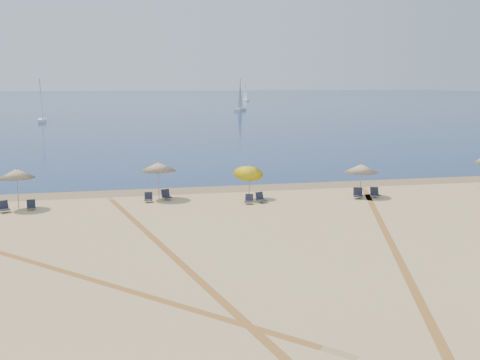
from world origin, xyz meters
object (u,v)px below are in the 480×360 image
at_px(chair_3, 31,205).
at_px(sailboat_2, 240,101).
at_px(umbrella_3, 249,170).
at_px(sailboat_1, 245,96).
at_px(chair_5, 166,195).
at_px(chair_8, 358,194).
at_px(chair_4, 148,198).
at_px(umbrella_4, 361,168).
at_px(chair_6, 249,200).
at_px(umbrella_2, 158,167).
at_px(chair_2, 4,207).
at_px(umbrella_1, 16,173).
at_px(sailboat_0, 42,109).
at_px(chair_7, 261,198).
at_px(chair_9, 375,193).

distance_m(chair_3, sailboat_2, 112.81).
xyz_separation_m(umbrella_3, sailboat_1, (38.31, 173.74, 0.05)).
height_order(chair_5, chair_8, chair_8).
height_order(chair_4, chair_8, chair_8).
xyz_separation_m(umbrella_4, chair_6, (-7.78, -0.69, -1.63)).
height_order(umbrella_2, chair_6, umbrella_2).
xyz_separation_m(chair_2, sailboat_2, (36.97, 107.43, 2.19)).
bearing_deg(chair_3, umbrella_1, 145.93).
xyz_separation_m(umbrella_4, sailboat_0, (-29.73, 76.04, 0.52)).
bearing_deg(chair_8, chair_7, -163.22).
bearing_deg(umbrella_2, sailboat_1, 75.69).
bearing_deg(chair_3, sailboat_2, 61.96).
distance_m(umbrella_1, chair_9, 22.59).
bearing_deg(umbrella_1, sailboat_1, 73.19).
bearing_deg(chair_2, umbrella_3, -21.80).
bearing_deg(sailboat_2, chair_7, -70.36).
relative_size(chair_7, chair_9, 1.10).
height_order(umbrella_3, chair_3, umbrella_3).
xyz_separation_m(umbrella_3, chair_5, (-5.25, 0.94, -1.64)).
xyz_separation_m(umbrella_3, chair_6, (-0.28, -1.34, -1.67)).
height_order(chair_8, sailboat_1, sailboat_1).
bearing_deg(sailboat_1, sailboat_0, -135.49).
height_order(chair_7, chair_8, chair_8).
bearing_deg(sailboat_0, chair_6, -80.21).
bearing_deg(umbrella_2, chair_7, -20.63).
relative_size(umbrella_1, chair_5, 3.18).
distance_m(chair_4, sailboat_2, 110.09).
height_order(umbrella_1, sailboat_1, sailboat_1).
relative_size(chair_2, chair_6, 1.14).
xyz_separation_m(chair_4, chair_7, (6.94, -1.64, 0.02)).
distance_m(umbrella_1, sailboat_1, 181.40).
bearing_deg(umbrella_3, umbrella_1, 179.62).
xyz_separation_m(chair_9, sailboat_2, (13.80, 107.93, 2.20)).
height_order(umbrella_4, chair_3, umbrella_4).
relative_size(umbrella_3, chair_2, 3.08).
bearing_deg(chair_5, chair_7, -38.03).
height_order(umbrella_2, chair_8, umbrella_2).
xyz_separation_m(chair_4, sailboat_2, (28.53, 106.30, 2.22)).
bearing_deg(chair_2, sailboat_2, 46.76).
height_order(chair_5, sailboat_0, sailboat_0).
distance_m(umbrella_1, sailboat_0, 75.72).
bearing_deg(sailboat_1, sailboat_2, -117.48).
relative_size(umbrella_2, umbrella_3, 0.98).
bearing_deg(chair_8, chair_5, -172.27).
xyz_separation_m(umbrella_3, umbrella_4, (7.50, -0.65, -0.04)).
bearing_deg(chair_8, umbrella_4, 72.42).
height_order(umbrella_4, sailboat_2, sailboat_2).
bearing_deg(sailboat_1, umbrella_3, -116.31).
bearing_deg(chair_9, chair_6, -171.43).
height_order(sailboat_0, sailboat_2, sailboat_2).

